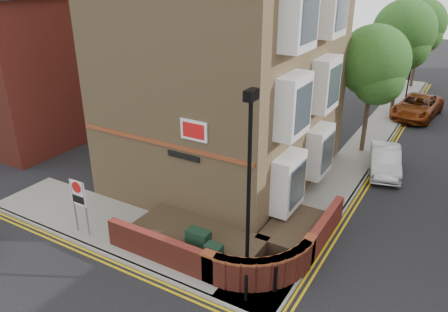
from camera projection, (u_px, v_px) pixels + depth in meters
ground at (184, 288)px, 13.88m from camera, size 120.00×120.00×0.00m
pavement_corner at (132, 232)px, 16.66m from camera, size 13.00×3.00×0.12m
pavement_main at (370, 139)px, 25.55m from camera, size 2.00×32.00×0.12m
kerb_side at (103, 253)px, 15.48m from camera, size 13.00×0.15×0.12m
kerb_main_near at (388, 143)px, 25.09m from camera, size 0.15×32.00×0.12m
yellow_lines_side at (99, 258)px, 15.30m from camera, size 13.00×0.28×0.01m
yellow_lines_main at (392, 144)px, 24.99m from camera, size 0.28×32.00×0.01m
corner_building at (232, 45)px, 19.01m from camera, size 8.95×10.40×13.60m
garden_wall at (224, 248)px, 15.85m from camera, size 6.80×6.00×1.20m
lamppost at (249, 192)px, 12.74m from camera, size 0.25×0.50×6.30m
utility_cabinet_large at (198, 246)px, 14.75m from camera, size 0.80×0.45×1.20m
utility_cabinet_small at (214, 259)px, 14.17m from camera, size 0.55×0.40×1.10m
bollard_near at (246, 288)px, 13.04m from camera, size 0.11×0.11×0.90m
bollard_far at (276, 280)px, 13.39m from camera, size 0.11×0.11×0.90m
zone_sign at (78, 197)px, 15.93m from camera, size 0.72×0.07×2.20m
side_building at (50, 57)px, 25.33m from camera, size 6.40×10.40×9.00m
tree_near at (373, 66)px, 22.14m from camera, size 3.64×3.65×6.70m
tree_mid at (403, 36)px, 28.26m from camera, size 4.03×4.03×7.42m
tree_far at (421, 27)px, 34.69m from camera, size 3.81×3.81×7.00m
traffic_light_assembly at (411, 66)px, 31.38m from camera, size 0.20×0.16×4.20m
silver_car_near at (385, 160)px, 21.40m from camera, size 2.25×4.09×1.28m
red_car_main at (417, 106)px, 29.23m from camera, size 3.00×5.51×1.46m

